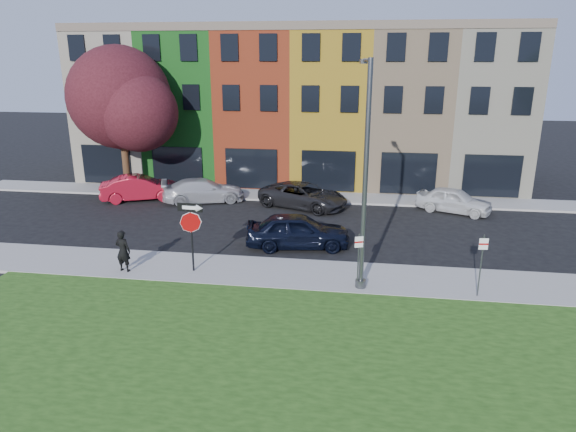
% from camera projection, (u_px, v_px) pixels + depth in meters
% --- Properties ---
extents(ground, '(120.00, 120.00, 0.00)m').
position_uv_depth(ground, '(295.00, 311.00, 17.88)').
color(ground, black).
rests_on(ground, ground).
extents(sidewalk_near, '(40.00, 3.00, 0.12)m').
position_uv_depth(sidewalk_near, '(355.00, 278.00, 20.42)').
color(sidewalk_near, gray).
rests_on(sidewalk_near, ground).
extents(sidewalk_far, '(40.00, 2.40, 0.12)m').
position_uv_depth(sidewalk_far, '(279.00, 196.00, 32.44)').
color(sidewalk_far, gray).
rests_on(sidewalk_far, ground).
extents(rowhouse_block, '(30.00, 10.12, 10.00)m').
position_uv_depth(rowhouse_block, '(299.00, 107.00, 36.75)').
color(rowhouse_block, beige).
rests_on(rowhouse_block, ground).
extents(stop_sign, '(1.05, 0.12, 2.86)m').
position_uv_depth(stop_sign, '(191.00, 223.00, 20.33)').
color(stop_sign, black).
rests_on(stop_sign, sidewalk_near).
extents(man, '(0.74, 0.58, 1.74)m').
position_uv_depth(man, '(123.00, 251.00, 20.67)').
color(man, black).
rests_on(man, sidewalk_near).
extents(sedan_near, '(3.25, 5.29, 1.62)m').
position_uv_depth(sedan_near, '(298.00, 231.00, 23.62)').
color(sedan_near, black).
rests_on(sedan_near, ground).
extents(parked_car_red, '(4.99, 5.85, 1.54)m').
position_uv_depth(parked_car_red, '(140.00, 188.00, 31.45)').
color(parked_car_red, maroon).
rests_on(parked_car_red, ground).
extents(parked_car_silver, '(5.25, 6.23, 1.43)m').
position_uv_depth(parked_car_silver, '(203.00, 190.00, 31.08)').
color(parked_car_silver, '#A7A7AB').
rests_on(parked_car_silver, ground).
extents(parked_car_dark, '(5.98, 6.86, 1.45)m').
position_uv_depth(parked_car_dark, '(303.00, 195.00, 29.90)').
color(parked_car_dark, black).
rests_on(parked_car_dark, ground).
extents(parked_car_white, '(4.62, 5.32, 1.41)m').
position_uv_depth(parked_car_white, '(454.00, 200.00, 29.00)').
color(parked_car_white, silver).
rests_on(parked_car_white, ground).
extents(street_lamp, '(0.60, 2.57, 8.34)m').
position_uv_depth(street_lamp, '(365.00, 178.00, 18.40)').
color(street_lamp, '#484B4E').
rests_on(street_lamp, sidewalk_near).
extents(parking_sign_a, '(0.31, 0.15, 2.17)m').
position_uv_depth(parking_sign_a, '(358.00, 255.00, 18.93)').
color(parking_sign_a, '#484B4E').
rests_on(parking_sign_a, sidewalk_near).
extents(parking_sign_b, '(0.32, 0.10, 2.36)m').
position_uv_depth(parking_sign_b, '(482.00, 259.00, 18.31)').
color(parking_sign_b, '#484B4E').
rests_on(parking_sign_b, sidewalk_near).
extents(tree_purple, '(7.45, 6.52, 9.07)m').
position_uv_depth(tree_purple, '(122.00, 100.00, 31.30)').
color(tree_purple, '#321C10').
rests_on(tree_purple, sidewalk_far).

